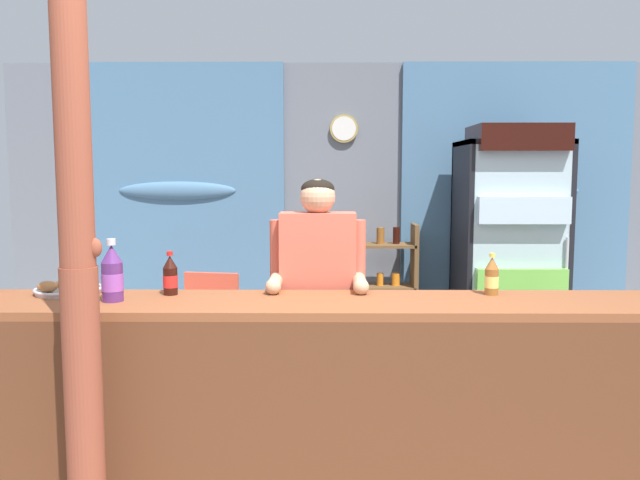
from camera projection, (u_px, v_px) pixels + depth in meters
The scene contains 12 objects.
ground_plane at pixel (342, 433), 3.93m from camera, with size 7.76×7.76×0.00m, color gray.
back_wall_curtained at pixel (339, 205), 5.61m from camera, with size 5.77×0.22×2.54m.
stall_counter at pixel (338, 385), 2.95m from camera, with size 4.34×0.55×1.00m.
timber_post at pixel (79, 279), 2.58m from camera, with size 0.18×0.15×2.45m.
drink_fridge at pixel (510, 238), 5.02m from camera, with size 0.79×0.75×1.96m.
bottle_shelf_rack at pixel (388, 291), 5.33m from camera, with size 0.48×0.28×1.18m.
plastic_lawn_chair at pixel (206, 325), 4.65m from camera, with size 0.51×0.51×0.86m.
shopkeeper at pixel (318, 285), 3.45m from camera, with size 0.52×0.42×1.57m.
soda_bottle_grape_soda at pixel (112, 275), 3.01m from camera, with size 0.10×0.10×0.30m.
soda_bottle_cola at pixel (170, 276), 3.17m from camera, with size 0.07×0.07×0.22m.
soda_bottle_iced_tea at pixel (492, 277), 3.17m from camera, with size 0.07×0.07×0.21m.
pastry_tray at pixel (68, 289), 3.21m from camera, with size 0.34×0.34×0.07m.
Camera 1 is at (-0.11, -2.59, 1.61)m, focal length 35.63 mm.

